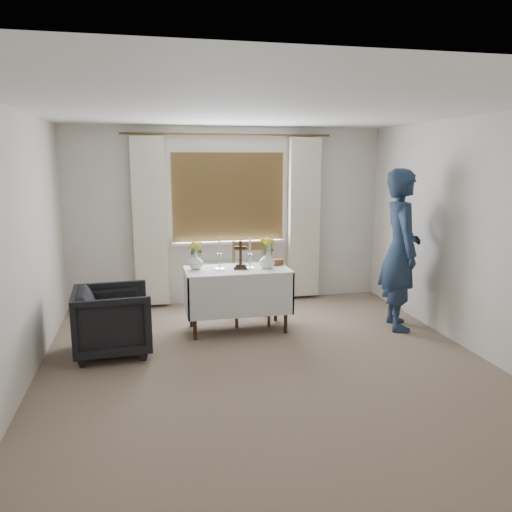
% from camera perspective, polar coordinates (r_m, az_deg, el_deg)
% --- Properties ---
extents(ground, '(5.00, 5.00, 0.00)m').
position_cam_1_polar(ground, '(5.08, 1.55, -12.77)').
color(ground, gray).
rests_on(ground, ground).
extents(altar_table, '(1.24, 0.64, 0.76)m').
position_cam_1_polar(altar_table, '(6.05, -2.13, -5.00)').
color(altar_table, white).
rests_on(altar_table, ground).
extents(wooden_chair, '(0.51, 0.51, 1.02)m').
position_cam_1_polar(wooden_chair, '(6.30, -0.58, -3.12)').
color(wooden_chair, brown).
rests_on(wooden_chair, ground).
extents(armchair, '(0.85, 0.83, 0.72)m').
position_cam_1_polar(armchair, '(5.56, -16.03, -7.10)').
color(armchair, black).
rests_on(armchair, ground).
extents(person, '(0.61, 0.79, 1.94)m').
position_cam_1_polar(person, '(6.27, 16.19, 0.68)').
color(person, '#22344F').
rests_on(person, ground).
extents(radiator, '(1.10, 0.10, 0.60)m').
position_cam_1_polar(radiator, '(7.24, -3.00, -2.98)').
color(radiator, silver).
rests_on(radiator, ground).
extents(wooden_cross, '(0.18, 0.14, 0.34)m').
position_cam_1_polar(wooden_cross, '(5.92, -1.78, 0.14)').
color(wooden_cross, black).
rests_on(wooden_cross, altar_table).
extents(candlestick_left, '(0.12, 0.12, 0.40)m').
position_cam_1_polar(candlestick_left, '(5.90, -4.19, 0.34)').
color(candlestick_left, white).
rests_on(candlestick_left, altar_table).
extents(candlestick_right, '(0.13, 0.13, 0.37)m').
position_cam_1_polar(candlestick_right, '(5.94, -0.69, 0.31)').
color(candlestick_right, white).
rests_on(candlestick_right, altar_table).
extents(flower_vase_left, '(0.21, 0.21, 0.18)m').
position_cam_1_polar(flower_vase_left, '(5.96, -6.88, -0.63)').
color(flower_vase_left, white).
rests_on(flower_vase_left, altar_table).
extents(flower_vase_right, '(0.21, 0.21, 0.19)m').
position_cam_1_polar(flower_vase_right, '(5.97, 1.25, -0.47)').
color(flower_vase_right, white).
rests_on(flower_vase_right, altar_table).
extents(wicker_basket, '(0.24, 0.24, 0.07)m').
position_cam_1_polar(wicker_basket, '(6.20, 2.28, -0.63)').
color(wicker_basket, brown).
rests_on(wicker_basket, altar_table).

